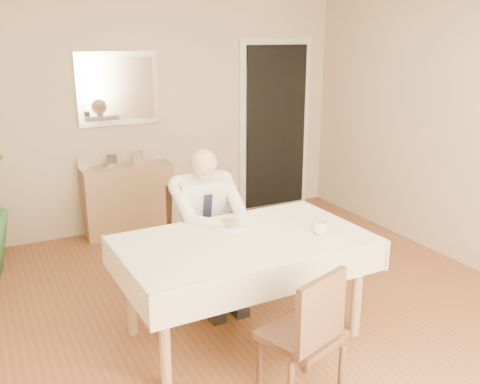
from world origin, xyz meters
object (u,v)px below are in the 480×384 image
chair_far (196,231)px  dining_table (244,249)px  seated_man (210,220)px  sideboard (129,200)px  coffee_mug (320,228)px  chair_near (309,331)px

chair_far → dining_table: bearing=-84.8°
seated_man → sideboard: (-0.17, 1.79, -0.32)m
chair_far → sideboard: chair_far is taller
seated_man → coffee_mug: (0.51, -0.76, 0.11)m
sideboard → chair_far: bearing=-81.4°
chair_near → seated_man: bearing=70.2°
coffee_mug → dining_table: bearing=161.5°
chair_near → sideboard: size_ratio=0.92×
seated_man → chair_near: bearing=-90.7°
chair_far → coffee_mug: (0.51, -1.05, 0.29)m
chair_far → coffee_mug: bearing=-58.8°
dining_table → coffee_mug: bearing=-20.1°
chair_near → sideboard: bearing=73.7°
dining_table → sideboard: (-0.17, 2.38, -0.29)m
dining_table → seated_man: bearing=88.4°
dining_table → chair_far: size_ratio=1.95×
sideboard → dining_table: bearing=-83.8°
seated_man → sideboard: seated_man is taller
chair_near → seated_man: size_ratio=0.70×
seated_man → sideboard: bearing=95.5°
coffee_mug → sideboard: (-0.68, 2.55, -0.42)m
chair_far → chair_near: size_ratio=1.03×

